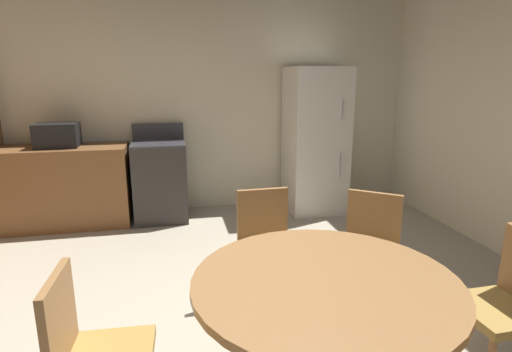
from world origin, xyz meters
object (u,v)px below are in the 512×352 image
(oven_range, at_px, (160,180))
(chair_north, at_px, (266,242))
(chair_northeast, at_px, (369,247))
(chair_east, at_px, (510,301))
(refrigerator, at_px, (315,141))
(chair_west, at_px, (90,351))
(microwave, at_px, (57,135))
(dining_table, at_px, (324,308))

(oven_range, relative_size, chair_north, 1.26)
(chair_northeast, bearing_deg, chair_east, 64.72)
(refrigerator, xyz_separation_m, chair_east, (-0.00, -3.11, -0.38))
(oven_range, bearing_deg, refrigerator, -1.64)
(chair_west, distance_m, chair_east, 2.14)
(oven_range, height_order, chair_east, oven_range)
(microwave, distance_m, chair_east, 4.35)
(dining_table, distance_m, chair_west, 1.08)
(refrigerator, relative_size, dining_table, 1.40)
(chair_northeast, distance_m, chair_north, 0.73)
(refrigerator, relative_size, chair_east, 2.02)
(oven_range, distance_m, refrigerator, 1.93)
(oven_range, distance_m, chair_north, 2.26)
(oven_range, height_order, refrigerator, refrigerator)
(refrigerator, bearing_deg, chair_north, -118.09)
(microwave, relative_size, dining_table, 0.35)
(chair_northeast, bearing_deg, refrigerator, -152.02)
(chair_northeast, height_order, chair_west, same)
(refrigerator, distance_m, microwave, 2.95)
(chair_west, xyz_separation_m, chair_east, (2.14, -0.03, 0.00))
(chair_northeast, relative_size, chair_east, 1.00)
(refrigerator, xyz_separation_m, microwave, (-2.94, 0.05, 0.15))
(dining_table, bearing_deg, oven_range, 104.19)
(oven_range, distance_m, dining_table, 3.29)
(microwave, height_order, chair_east, microwave)
(oven_range, relative_size, microwave, 2.50)
(refrigerator, height_order, chair_northeast, refrigerator)
(microwave, xyz_separation_m, dining_table, (1.87, -3.19, -0.42))
(dining_table, distance_m, chair_northeast, 1.08)
(oven_range, xyz_separation_m, dining_table, (0.81, -3.19, 0.14))
(microwave, relative_size, chair_west, 0.51)
(chair_northeast, xyz_separation_m, chair_west, (-1.73, -0.79, 0.00))
(chair_west, bearing_deg, chair_north, 47.15)
(microwave, bearing_deg, chair_north, -48.97)
(oven_range, height_order, chair_west, oven_range)
(microwave, relative_size, chair_east, 0.51)
(microwave, height_order, dining_table, microwave)
(refrigerator, bearing_deg, chair_west, -124.77)
(oven_range, height_order, dining_table, oven_range)
(microwave, distance_m, dining_table, 3.72)
(oven_range, height_order, microwave, microwave)
(microwave, bearing_deg, dining_table, -59.58)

